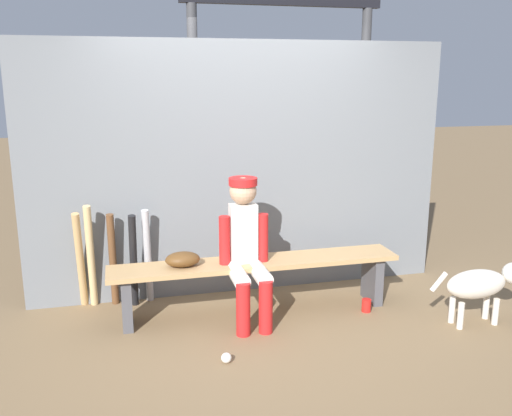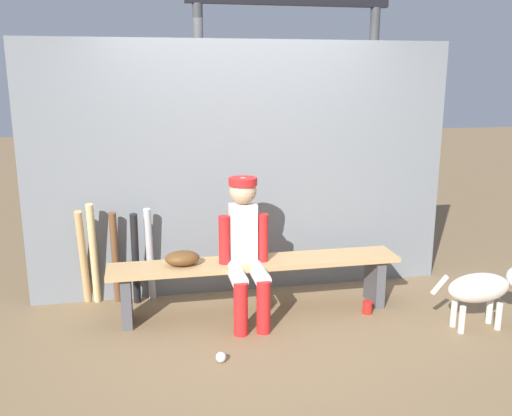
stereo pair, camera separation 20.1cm
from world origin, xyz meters
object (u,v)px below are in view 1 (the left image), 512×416
at_px(bat_aluminum_silver, 148,256).
at_px(bat_wood_tan, 80,260).
at_px(bat_aluminum_black, 134,261).
at_px(baseball, 226,358).
at_px(baseball_glove, 183,259).
at_px(cup_on_ground, 366,305).
at_px(dog, 482,284).
at_px(player_seated, 246,245).
at_px(bat_wood_natural, 91,257).
at_px(dugout_bench, 256,272).
at_px(bat_wood_dark, 113,260).
at_px(cup_on_bench, 225,255).

height_order(bat_aluminum_silver, bat_wood_tan, bat_wood_tan).
distance_m(bat_aluminum_black, baseball, 1.34).
height_order(baseball_glove, cup_on_ground, baseball_glove).
bearing_deg(cup_on_ground, dog, -28.17).
xyz_separation_m(player_seated, cup_on_ground, (1.03, -0.09, -0.59)).
xyz_separation_m(bat_wood_natural, dog, (3.06, -1.08, -0.13)).
xyz_separation_m(bat_aluminum_black, baseball, (0.58, -1.14, -0.38)).
bearing_deg(baseball_glove, dugout_bench, 0.00).
height_order(baseball_glove, bat_wood_tan, bat_wood_tan).
height_order(bat_aluminum_black, baseball, bat_aluminum_black).
xyz_separation_m(bat_aluminum_black, cup_on_ground, (1.91, -0.58, -0.37)).
xyz_separation_m(baseball_glove, bat_wood_natural, (-0.73, 0.45, -0.06)).
bearing_deg(bat_aluminum_silver, cup_on_ground, -20.05).
distance_m(baseball, dog, 2.15).
distance_m(dugout_bench, player_seated, 0.32).
xyz_separation_m(bat_wood_dark, cup_on_bench, (0.91, -0.40, 0.10)).
height_order(bat_aluminum_silver, cup_on_ground, bat_aluminum_silver).
distance_m(bat_wood_dark, cup_on_bench, 1.00).
bearing_deg(bat_aluminum_silver, bat_wood_natural, 179.76).
xyz_separation_m(dugout_bench, bat_wood_natural, (-1.34, 0.45, 0.10)).
xyz_separation_m(player_seated, bat_wood_dark, (-1.05, 0.57, -0.22)).
bearing_deg(bat_aluminum_black, bat_wood_natural, 167.71).
height_order(baseball_glove, dog, baseball_glove).
relative_size(bat_aluminum_black, dog, 1.00).
distance_m(player_seated, bat_aluminum_silver, 0.96).
bearing_deg(cup_on_bench, baseball_glove, -171.59).
distance_m(bat_aluminum_black, cup_on_ground, 2.03).
distance_m(bat_wood_natural, bat_wood_tan, 0.09).
bearing_deg(cup_on_bench, bat_aluminum_black, 156.63).
distance_m(dugout_bench, bat_aluminum_silver, 0.98).
bearing_deg(baseball, player_seated, 65.42).
xyz_separation_m(bat_wood_dark, cup_on_ground, (2.08, -0.66, -0.36)).
height_order(bat_wood_tan, cup_on_ground, bat_wood_tan).
relative_size(baseball_glove, bat_wood_natural, 0.30).
xyz_separation_m(bat_aluminum_silver, bat_wood_tan, (-0.56, -0.00, 0.01)).
distance_m(player_seated, bat_wood_tan, 1.45).
xyz_separation_m(bat_aluminum_silver, cup_on_bench, (0.61, -0.39, 0.09)).
bearing_deg(baseball_glove, baseball, -75.45).
relative_size(dugout_bench, bat_aluminum_silver, 2.83).
height_order(dugout_bench, bat_aluminum_black, bat_aluminum_black).
relative_size(baseball, cup_on_bench, 0.67).
bearing_deg(bat_aluminum_silver, dog, -22.67).
height_order(dugout_bench, player_seated, player_seated).
distance_m(dugout_bench, bat_wood_natural, 1.42).
xyz_separation_m(dugout_bench, player_seated, (-0.11, -0.11, 0.28)).
bearing_deg(dog, bat_aluminum_black, 159.65).
distance_m(baseball_glove, bat_wood_tan, 0.94).
distance_m(player_seated, baseball_glove, 0.53).
xyz_separation_m(baseball_glove, cup_on_ground, (1.53, -0.21, -0.47)).
height_order(bat_aluminum_black, bat_wood_natural, bat_wood_natural).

